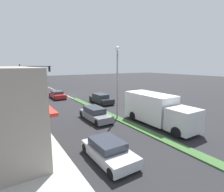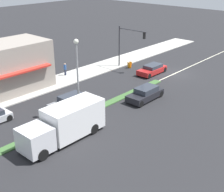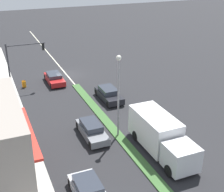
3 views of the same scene
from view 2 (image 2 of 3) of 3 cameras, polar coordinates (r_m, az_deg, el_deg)
name	(u,v)px [view 2 (image 2 of 3)]	position (r m, az deg, el deg)	size (l,w,h in m)	color
ground_plane	(73,120)	(29.40, -7.21, -4.32)	(160.00, 160.00, 0.00)	#232326
sidewalk_right	(15,95)	(35.90, -17.32, 0.09)	(4.00, 73.00, 0.12)	#B2AFA8
lane_marking_center	(175,73)	(42.32, 11.47, 4.09)	(0.16, 60.00, 0.01)	beige
building_corner_store	(4,68)	(36.56, -19.18, 4.88)	(5.96, 10.00, 5.40)	gray
traffic_signal_main	(127,41)	(42.52, 2.83, 10.07)	(4.59, 0.34, 5.60)	#333338
street_lamp	(77,69)	(28.09, -6.36, 4.96)	(0.44, 0.44, 7.37)	gray
pedestrian	(65,69)	(40.63, -8.57, 4.92)	(0.34, 0.34, 1.61)	#282D42
warning_aframe_sign	(130,65)	(43.69, 3.23, 5.70)	(0.45, 0.53, 0.84)	orange
delivery_truck	(65,123)	(25.75, -8.50, -4.90)	(2.44, 7.50, 2.87)	silver
hatchback_red	(152,69)	(41.49, 7.35, 4.85)	(1.85, 4.42, 1.23)	#AD1E1E
sedan_dark	(145,94)	(33.35, 6.11, 0.42)	(1.87, 4.48, 1.38)	black
suv_grey	(70,102)	(31.59, -7.67, -1.03)	(1.73, 4.50, 1.35)	slate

